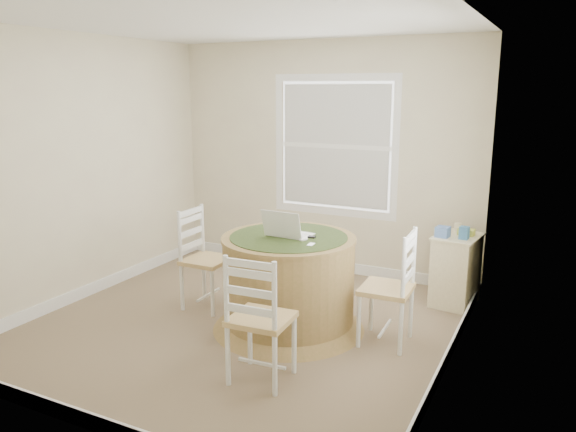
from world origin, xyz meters
The scene contains 14 objects.
room centered at (0.17, 0.16, 1.30)m, with size 3.64×3.64×2.64m.
round_table centered at (0.39, 0.14, 0.45)m, with size 1.34×1.34×0.84m.
chair_left centered at (-0.52, 0.22, 0.47)m, with size 0.42×0.40×0.95m, color white, non-canonical shape.
chair_near centered at (0.62, -0.76, 0.47)m, with size 0.42×0.40×0.95m, color white, non-canonical shape.
chair_right centered at (1.24, 0.23, 0.47)m, with size 0.42×0.40×0.95m, color white, non-canonical shape.
laptop centered at (0.38, 0.15, 0.87)m, with size 0.38×0.34×0.25m.
mouse centered at (0.55, 0.09, 0.84)m, with size 0.07×0.11×0.04m, color white.
phone centered at (0.67, -0.02, 0.83)m, with size 0.04×0.09×0.02m, color #B7BABF.
keys centered at (0.59, 0.19, 0.84)m, with size 0.06×0.05×0.03m, color black.
corner_chest centered at (1.60, 1.37, 0.35)m, with size 0.46×0.57×0.69m.
tissue_box centered at (1.49, 1.26, 0.74)m, with size 0.12×0.12×0.10m, color #5276BC.
box_yellow centered at (1.66, 1.42, 0.72)m, with size 0.15×0.10×0.06m, color #BECB47.
box_blue centered at (1.66, 1.27, 0.75)m, with size 0.08×0.08×0.12m, color teal.
cup_cream centered at (1.58, 1.50, 0.74)m, with size 0.07×0.07×0.09m, color beige.
Camera 1 is at (2.47, -4.02, 2.08)m, focal length 35.00 mm.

